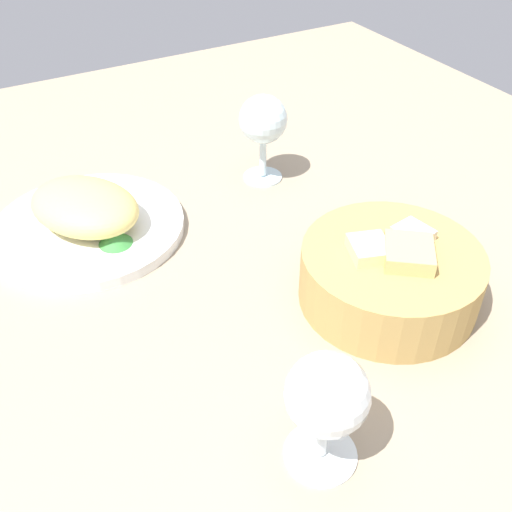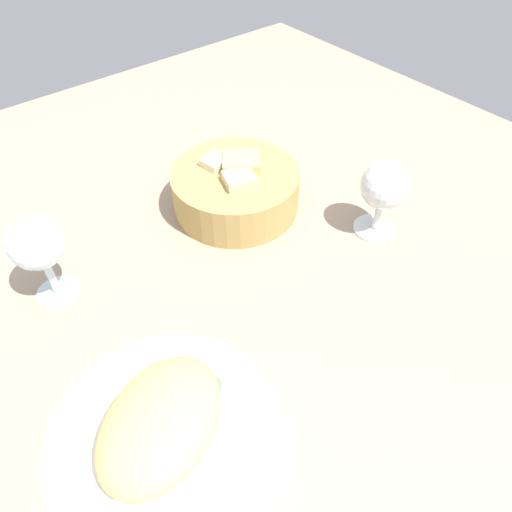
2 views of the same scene
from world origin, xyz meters
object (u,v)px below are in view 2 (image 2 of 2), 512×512
object	(u,v)px
bread_basket	(236,189)
wine_glass_far	(37,247)
plate	(165,436)
wine_glass_near	(384,189)

from	to	relation	value
bread_basket	wine_glass_far	world-z (taller)	wine_glass_far
plate	wine_glass_far	size ratio (longest dim) A/B	1.92
plate	bread_basket	size ratio (longest dim) A/B	1.24
plate	wine_glass_near	distance (cm)	42.95
plate	wine_glass_near	xyz separation A→B (cm)	(41.69, 7.62, 6.98)
wine_glass_near	wine_glass_far	distance (cm)	46.21
wine_glass_near	wine_glass_far	size ratio (longest dim) A/B	0.93
wine_glass_near	plate	bearing A→B (deg)	-169.64
wine_glass_near	wine_glass_far	bearing A→B (deg)	156.40
plate	wine_glass_far	xyz separation A→B (cm)	(-0.65, 26.12, 7.98)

